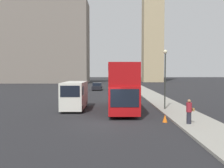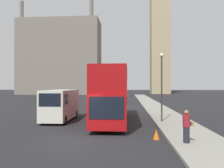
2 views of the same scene
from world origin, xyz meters
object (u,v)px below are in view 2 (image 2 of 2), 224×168
object	(u,v)px
parked_sedan	(102,97)
pedestrian	(187,126)
red_double_decker_bus	(113,93)
street_lamp	(162,76)
clock_tower	(160,7)
white_van	(60,104)

from	to	relation	value
parked_sedan	pedestrian	bearing A→B (deg)	-76.11
red_double_decker_bus	street_lamp	xyz separation A→B (m)	(4.02, -0.51, 1.37)
red_double_decker_bus	pedestrian	distance (m)	8.47
clock_tower	white_van	distance (m)	75.06
red_double_decker_bus	street_lamp	bearing A→B (deg)	-7.21
street_lamp	white_van	bearing A→B (deg)	176.39
clock_tower	pedestrian	distance (m)	80.15
red_double_decker_bus	white_van	distance (m)	4.64
street_lamp	parked_sedan	bearing A→B (deg)	106.82
pedestrian	red_double_decker_bus	bearing A→B (deg)	120.44
white_van	parked_sedan	world-z (taller)	white_van
pedestrian	parked_sedan	distance (m)	33.85
pedestrian	parked_sedan	world-z (taller)	pedestrian
white_van	street_lamp	distance (m)	8.89
white_van	street_lamp	world-z (taller)	street_lamp
red_double_decker_bus	street_lamp	distance (m)	4.27
street_lamp	parked_sedan	size ratio (longest dim) A/B	1.30
white_van	parked_sedan	xyz separation A→B (m)	(0.63, 25.64, -0.76)
street_lamp	parked_sedan	world-z (taller)	street_lamp
white_van	parked_sedan	bearing A→B (deg)	88.60
white_van	pedestrian	xyz separation A→B (m)	(8.75, -7.22, -0.45)
clock_tower	parked_sedan	world-z (taller)	clock_tower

